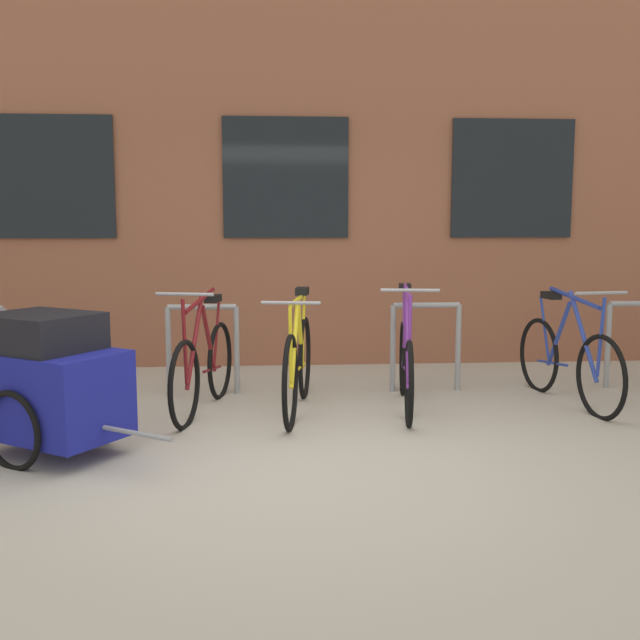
% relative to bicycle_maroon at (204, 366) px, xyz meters
% --- Properties ---
extents(ground_plane, '(42.00, 42.00, 0.00)m').
position_rel_bicycle_maroon_xyz_m(ground_plane, '(0.72, -1.31, -0.37)').
color(ground_plane, '#B2ADA0').
extents(storefront_building, '(28.00, 6.89, 4.80)m').
position_rel_bicycle_maroon_xyz_m(storefront_building, '(0.72, 5.31, 2.03)').
color(storefront_building, brown).
rests_on(storefront_building, ground).
extents(bike_rack, '(6.65, 0.05, 0.81)m').
position_rel_bicycle_maroon_xyz_m(bike_rack, '(0.94, 0.59, 0.13)').
color(bike_rack, gray).
rests_on(bike_rack, ground).
extents(bicycle_maroon, '(0.50, 1.63, 1.03)m').
position_rel_bicycle_maroon_xyz_m(bicycle_maroon, '(0.00, 0.00, 0.00)').
color(bicycle_maroon, black).
rests_on(bicycle_maroon, ground).
extents(bicycle_blue, '(0.44, 1.66, 1.01)m').
position_rel_bicycle_maroon_xyz_m(bicycle_blue, '(3.04, 0.06, -0.00)').
color(bicycle_blue, black).
rests_on(bicycle_blue, ground).
extents(bicycle_purple, '(0.44, 1.72, 1.05)m').
position_rel_bicycle_maroon_xyz_m(bicycle_purple, '(1.65, 0.01, 0.00)').
color(bicycle_purple, black).
rests_on(bicycle_purple, ground).
extents(bicycle_yellow, '(0.44, 1.73, 1.00)m').
position_rel_bicycle_maroon_xyz_m(bicycle_yellow, '(0.76, -0.05, 0.02)').
color(bicycle_yellow, black).
rests_on(bicycle_yellow, ground).
extents(bike_trailer, '(1.39, 1.06, 0.95)m').
position_rel_bicycle_maroon_xyz_m(bike_trailer, '(-0.90, -1.08, 0.12)').
color(bike_trailer, navy).
rests_on(bike_trailer, ground).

